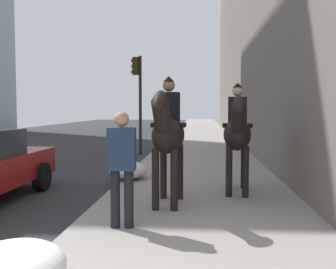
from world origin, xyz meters
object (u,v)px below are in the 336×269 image
Objects in this scene: pedestrian_greeting at (122,161)px; traffic_light_near_curb at (138,89)px; mounted_horse_far at (237,132)px; mounted_horse_near at (168,133)px.

pedestrian_greeting is 10.58m from traffic_light_near_curb.
pedestrian_greeting is (-2.58, 1.89, -0.28)m from mounted_horse_far.
pedestrian_greeting is at bearing -17.93° from mounted_horse_near.
traffic_light_near_curb is at bearing 3.28° from pedestrian_greeting.
mounted_horse_near is 1.37× the size of pedestrian_greeting.
mounted_horse_far is 8.54m from traffic_light_near_curb.
mounted_horse_near is 1.02× the size of mounted_horse_far.
traffic_light_near_curb is at bearing -164.53° from mounted_horse_near.
mounted_horse_near is 0.59× the size of traffic_light_near_curb.
mounted_horse_far is at bearing -40.36° from pedestrian_greeting.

